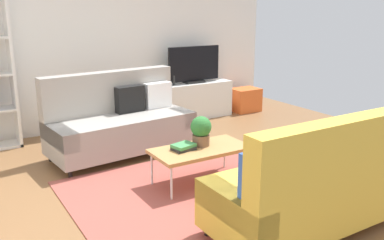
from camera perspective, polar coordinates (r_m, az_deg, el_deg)
ground_plane at (r=4.91m, az=-0.74°, el=-8.45°), size 7.68×7.68×0.00m
wall_far at (r=7.07m, az=-12.59°, el=10.64°), size 6.40×0.12×2.90m
area_rug at (r=4.73m, az=1.93°, el=-9.30°), size 2.90×2.20×0.01m
couch_beige at (r=5.80m, az=-9.67°, el=-0.22°), size 1.97×1.02×1.10m
couch_green at (r=3.91m, az=16.18°, el=-8.43°), size 1.90×0.85×1.10m
coffee_table at (r=4.77m, az=1.16°, el=-4.09°), size 1.10×0.56×0.42m
tv_console at (r=7.61m, az=0.19°, el=2.68°), size 1.40×0.44×0.64m
tv at (r=7.48m, az=0.27°, el=7.39°), size 1.00×0.20×0.64m
storage_trunk at (r=8.16m, az=7.17°, el=2.72°), size 0.52×0.40×0.44m
potted_plant at (r=4.79m, az=1.22°, el=-1.38°), size 0.24×0.24×0.34m
table_book_0 at (r=4.70m, az=-1.14°, el=-3.83°), size 0.25×0.20×0.03m
table_book_1 at (r=4.69m, az=-1.14°, el=-3.44°), size 0.27×0.23×0.03m
vase_0 at (r=7.29m, az=-3.93°, el=5.41°), size 0.10×0.10×0.19m
bottle_0 at (r=7.29m, az=-2.47°, el=5.36°), size 0.04×0.04×0.17m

